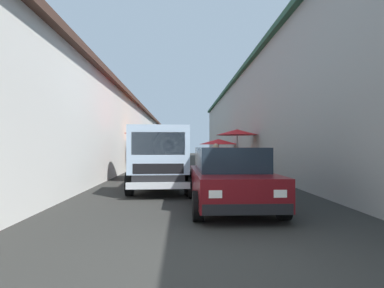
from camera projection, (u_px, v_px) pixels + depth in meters
ground at (189, 172)px, 17.18m from camera, size 90.00×90.00×0.00m
building_left_whitewash at (76, 133)px, 19.20m from camera, size 49.80×7.50×4.61m
building_right_concrete at (298, 118)px, 19.69m from camera, size 49.80×7.50×6.55m
fruit_stall_far_right at (148, 142)px, 17.67m from camera, size 2.29×2.29×2.27m
fruit_stall_mid_lane at (155, 137)px, 13.00m from camera, size 2.56×2.56×2.43m
fruit_stall_near_left at (219, 143)px, 22.64m from camera, size 2.89×2.89×2.08m
fruit_stall_near_right at (159, 143)px, 21.99m from camera, size 2.15×2.15×2.20m
fruit_stall_far_left at (237, 138)px, 16.59m from camera, size 2.31×2.31×2.47m
hatchback_car at (229, 177)px, 7.42m from camera, size 3.93×1.96×1.45m
delivery_truck at (160, 160)px, 9.84m from camera, size 4.99×2.13×2.08m
vendor_by_crates at (216, 159)px, 12.83m from camera, size 0.64×0.22×1.59m
plastic_stool at (236, 165)px, 18.45m from camera, size 0.30×0.30×0.43m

